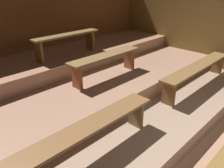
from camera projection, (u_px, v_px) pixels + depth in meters
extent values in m
cube|color=#A97C62|center=(132.00, 120.00, 4.19)|extent=(6.75, 6.13, 0.08)
cube|color=brown|center=(47.00, 27.00, 5.34)|extent=(6.75, 0.06, 2.62)
cube|color=brown|center=(213.00, 25.00, 5.57)|extent=(0.06, 6.13, 2.62)
cube|color=#9D806A|center=(105.00, 98.00, 4.58)|extent=(5.95, 3.85, 0.28)
cube|color=tan|center=(87.00, 78.00, 4.81)|extent=(5.95, 2.76, 0.28)
cube|color=tan|center=(67.00, 58.00, 5.14)|extent=(5.95, 1.37, 0.28)
cube|color=brown|center=(78.00, 132.00, 2.60)|extent=(2.39, 0.31, 0.04)
cube|color=brown|center=(136.00, 114.00, 3.40)|extent=(0.05, 0.25, 0.43)
cube|color=brown|center=(198.00, 66.00, 4.59)|extent=(2.39, 0.31, 0.04)
cube|color=brown|center=(169.00, 94.00, 3.99)|extent=(0.05, 0.25, 0.43)
cube|color=brown|center=(217.00, 64.00, 5.38)|extent=(0.05, 0.25, 0.43)
cube|color=brown|center=(106.00, 56.00, 4.31)|extent=(1.65, 0.31, 0.04)
cube|color=brown|center=(77.00, 77.00, 3.95)|extent=(0.05, 0.25, 0.43)
cube|color=brown|center=(129.00, 59.00, 4.86)|extent=(0.05, 0.25, 0.43)
cube|color=brown|center=(66.00, 35.00, 4.67)|extent=(1.53, 0.31, 0.04)
cube|color=brown|center=(39.00, 52.00, 4.35)|extent=(0.05, 0.25, 0.43)
cube|color=brown|center=(90.00, 40.00, 5.18)|extent=(0.05, 0.25, 0.43)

